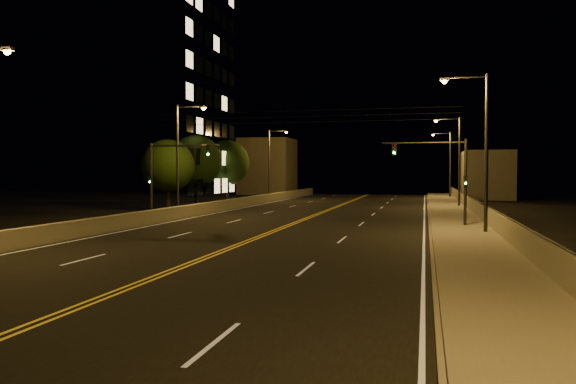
% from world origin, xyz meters
% --- Properties ---
extents(road, '(18.00, 120.00, 0.02)m').
position_xyz_m(road, '(0.00, 20.00, 0.01)').
color(road, black).
rests_on(road, ground).
extents(sidewalk, '(3.60, 120.00, 0.30)m').
position_xyz_m(sidewalk, '(10.80, 20.00, 0.15)').
color(sidewalk, gray).
rests_on(sidewalk, ground).
extents(curb, '(0.14, 120.00, 0.15)m').
position_xyz_m(curb, '(8.93, 20.00, 0.07)').
color(curb, gray).
rests_on(curb, ground).
extents(parapet_wall, '(0.30, 120.00, 1.00)m').
position_xyz_m(parapet_wall, '(12.45, 20.00, 0.80)').
color(parapet_wall, gray).
rests_on(parapet_wall, sidewalk).
extents(jersey_barrier, '(0.45, 120.00, 0.95)m').
position_xyz_m(jersey_barrier, '(-9.24, 20.00, 0.47)').
color(jersey_barrier, gray).
rests_on(jersey_barrier, ground).
extents(distant_building_right, '(6.00, 10.00, 6.27)m').
position_xyz_m(distant_building_right, '(16.50, 68.81, 3.14)').
color(distant_building_right, '#6D665B').
rests_on(distant_building_right, ground).
extents(distant_building_left, '(8.00, 8.00, 8.87)m').
position_xyz_m(distant_building_left, '(-16.00, 77.76, 4.43)').
color(distant_building_left, '#6D665B').
rests_on(distant_building_left, ground).
extents(parapet_rail, '(0.06, 120.00, 0.06)m').
position_xyz_m(parapet_rail, '(12.45, 20.00, 1.33)').
color(parapet_rail, black).
rests_on(parapet_rail, parapet_wall).
extents(lane_markings, '(17.32, 116.00, 0.00)m').
position_xyz_m(lane_markings, '(0.00, 19.93, 0.02)').
color(lane_markings, silver).
rests_on(lane_markings, road).
extents(streetlight_1, '(2.55, 0.28, 8.73)m').
position_xyz_m(streetlight_1, '(11.51, 22.54, 5.07)').
color(streetlight_1, '#2D2D33').
rests_on(streetlight_1, ground).
extents(streetlight_2, '(2.55, 0.28, 8.73)m').
position_xyz_m(streetlight_2, '(11.51, 46.64, 5.07)').
color(streetlight_2, '#2D2D33').
rests_on(streetlight_2, ground).
extents(streetlight_3, '(2.55, 0.28, 8.73)m').
position_xyz_m(streetlight_3, '(11.51, 67.13, 5.07)').
color(streetlight_3, '#2D2D33').
rests_on(streetlight_3, ground).
extents(streetlight_5, '(2.55, 0.28, 8.73)m').
position_xyz_m(streetlight_5, '(-9.91, 31.50, 5.07)').
color(streetlight_5, '#2D2D33').
rests_on(streetlight_5, ground).
extents(streetlight_6, '(2.55, 0.28, 8.73)m').
position_xyz_m(streetlight_6, '(-9.91, 57.99, 5.07)').
color(streetlight_6, '#2D2D33').
rests_on(streetlight_6, ground).
extents(traffic_signal_right, '(5.11, 0.31, 5.49)m').
position_xyz_m(traffic_signal_right, '(9.93, 26.34, 3.53)').
color(traffic_signal_right, '#2D2D33').
rests_on(traffic_signal_right, ground).
extents(traffic_signal_left, '(5.11, 0.31, 5.49)m').
position_xyz_m(traffic_signal_left, '(-8.73, 26.34, 3.53)').
color(traffic_signal_left, '#2D2D33').
rests_on(traffic_signal_left, ground).
extents(overhead_wires, '(22.00, 0.03, 0.83)m').
position_xyz_m(overhead_wires, '(0.00, 29.50, 7.40)').
color(overhead_wires, black).
extents(building_tower, '(24.00, 15.00, 26.72)m').
position_xyz_m(building_tower, '(-25.40, 47.17, 12.79)').
color(building_tower, '#6D665B').
rests_on(building_tower, ground).
extents(tree_0, '(4.75, 4.75, 6.44)m').
position_xyz_m(tree_0, '(-13.78, 37.18, 4.06)').
color(tree_0, black).
rests_on(tree_0, ground).
extents(tree_1, '(5.45, 5.45, 7.39)m').
position_xyz_m(tree_1, '(-14.77, 45.84, 4.66)').
color(tree_1, black).
rests_on(tree_1, ground).
extents(tree_2, '(5.39, 5.39, 7.30)m').
position_xyz_m(tree_2, '(-14.14, 53.49, 4.60)').
color(tree_2, black).
rests_on(tree_2, ground).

